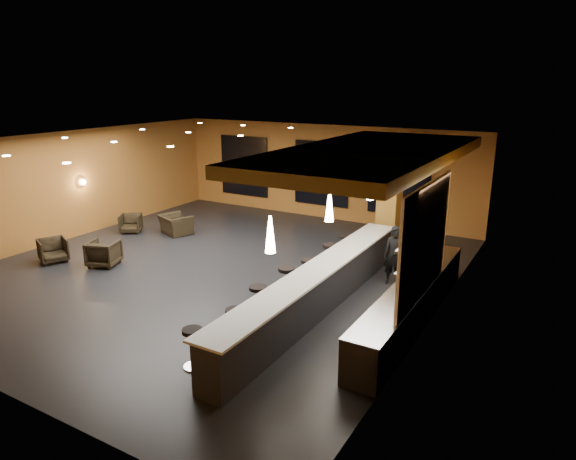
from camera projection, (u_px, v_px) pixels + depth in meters
The scene contains 35 objects.
floor at pixel (217, 271), 14.29m from camera, with size 12.00×13.00×0.10m, color black.
ceiling at pixel (212, 141), 13.27m from camera, with size 12.00×13.00×0.10m, color black.
wall_back at pixel (323, 172), 19.22m from camera, with size 12.00×0.10×3.50m, color #A66325.
wall_left at pixel (67, 186), 16.69m from camera, with size 0.10×13.00×3.50m, color #A66325.
wall_right at pixel (441, 242), 10.87m from camera, with size 0.10×13.00×3.50m, color #A66325.
wood_soffit at pixel (371, 154), 12.24m from camera, with size 3.60×8.00×0.28m, color olive.
window_left at pixel (244, 166), 20.83m from camera, with size 2.20×0.06×2.40m, color black.
window_center at pixel (321, 173), 19.14m from camera, with size 2.20×0.06×2.40m, color black.
window_right at pixel (399, 181), 17.70m from camera, with size 2.20×0.06×2.40m, color black.
tile_backsplash at pixel (425, 243), 10.02m from camera, with size 0.06×3.20×2.40m, color white.
bar_counter at pixel (318, 291), 11.55m from camera, with size 0.60×8.00×1.00m, color black.
bar_top at pixel (318, 269), 11.40m from camera, with size 0.78×8.10×0.05m, color beige.
prep_counter at pixel (411, 304), 11.02m from camera, with size 0.70×6.00×0.86m, color black.
prep_top at pixel (413, 284), 10.89m from camera, with size 0.72×6.00×0.03m, color silver.
wall_shelf_lower at pixel (413, 264), 10.03m from camera, with size 0.30×1.50×0.03m, color silver.
wall_shelf_upper at pixel (415, 242), 9.90m from camera, with size 0.30×1.50×0.03m, color silver.
column at pixel (390, 197), 15.02m from camera, with size 0.60×0.60×3.50m, color olive.
wall_sconce at pixel (83, 182), 17.01m from camera, with size 0.22×0.22×0.22m, color #FFE5B2.
pendant_0 at pixel (270, 234), 9.37m from camera, with size 0.20×0.20×0.70m, color white.
pendant_1 at pixel (329, 206), 11.44m from camera, with size 0.20×0.20×0.70m, color white.
pendant_2 at pixel (371, 187), 13.52m from camera, with size 0.20×0.20×0.70m, color white.
staff_a at pixel (395, 256), 13.03m from camera, with size 0.56×0.37×1.53m, color black.
staff_b at pixel (410, 244), 13.81m from camera, with size 0.78×0.61×1.60m, color black.
staff_c at pixel (428, 245), 13.42m from camera, with size 0.88×0.57×1.80m, color black.
armchair_a at pixel (53, 250), 14.77m from camera, with size 0.73×0.75×0.69m, color black.
armchair_b at pixel (104, 253), 14.46m from camera, with size 0.78×0.80×0.73m, color black.
armchair_c at pixel (131, 223), 17.63m from camera, with size 0.68×0.70×0.64m, color black.
armchair_d at pixel (175, 224), 17.44m from camera, with size 1.02×0.89×0.66m, color black.
bar_stool_0 at pixel (193, 343), 9.26m from camera, with size 0.39×0.39×0.77m.
bar_stool_1 at pixel (235, 323), 9.99m from camera, with size 0.40×0.40×0.80m.
bar_stool_2 at pixel (258, 299), 11.10m from camera, with size 0.41×0.41×0.80m.
bar_stool_3 at pixel (287, 280), 12.10m from camera, with size 0.42×0.42×0.83m.
bar_stool_4 at pixel (308, 270), 12.78m from camera, with size 0.40×0.40×0.79m.
bar_stool_5 at pixel (330, 255), 13.80m from camera, with size 0.42×0.42×0.83m.
bar_stool_6 at pixel (344, 244), 14.96m from camera, with size 0.37×0.37×0.72m.
Camera 1 is at (8.42, -10.60, 5.06)m, focal length 32.00 mm.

